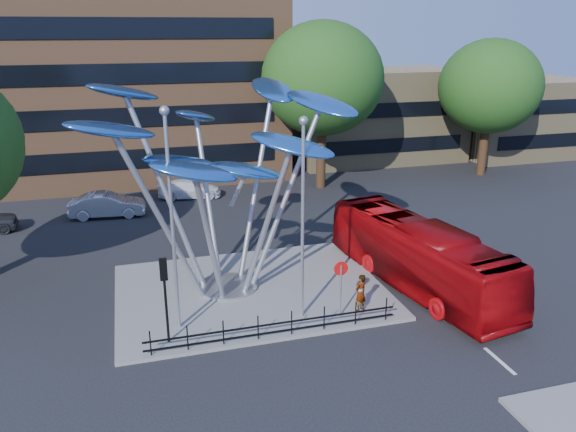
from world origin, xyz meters
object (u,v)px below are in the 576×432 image
object	(u,v)px
traffic_light_island	(164,283)
tree_right	(323,79)
tree_far	(490,87)
parked_car_right	(189,189)
street_lamp_left	(171,203)
pedestrian	(361,293)
red_bus	(418,255)
no_entry_sign_island	(341,280)
leaf_sculpture	(220,143)
parked_car_mid	(107,205)
street_lamp_right	(303,202)

from	to	relation	value
traffic_light_island	tree_right	bearing A→B (deg)	56.31
tree_far	traffic_light_island	distance (m)	33.61
traffic_light_island	parked_car_right	world-z (taller)	traffic_light_island
tree_far	street_lamp_left	bearing A→B (deg)	-145.08
street_lamp_left	pedestrian	bearing A→B (deg)	-5.80
tree_right	pedestrian	distance (m)	21.12
tree_far	parked_car_right	xyz separation A→B (m)	(-23.89, -0.02, -6.47)
red_bus	tree_far	bearing A→B (deg)	39.36
street_lamp_left	no_entry_sign_island	distance (m)	7.47
leaf_sculpture	traffic_light_island	distance (m)	6.65
tree_far	pedestrian	world-z (taller)	tree_far
no_entry_sign_island	tree_far	bearing A→B (deg)	44.25
no_entry_sign_island	pedestrian	xyz separation A→B (m)	(1.00, 0.22, -0.84)
street_lamp_left	parked_car_right	world-z (taller)	street_lamp_left
red_bus	tree_right	bearing A→B (deg)	76.15
traffic_light_island	no_entry_sign_island	world-z (taller)	traffic_light_island
street_lamp_left	traffic_light_island	world-z (taller)	street_lamp_left
street_lamp_left	pedestrian	distance (m)	8.72
tree_far	parked_car_mid	bearing A→B (deg)	-174.58
traffic_light_island	pedestrian	xyz separation A→B (m)	(8.00, 0.24, -1.64)
tree_right	street_lamp_left	bearing A→B (deg)	-124.05
leaf_sculpture	no_entry_sign_island	world-z (taller)	leaf_sculpture
no_entry_sign_island	pedestrian	world-z (taller)	no_entry_sign_island
traffic_light_island	no_entry_sign_island	xyz separation A→B (m)	(7.00, 0.02, -0.80)
no_entry_sign_island	parked_car_mid	world-z (taller)	no_entry_sign_island
no_entry_sign_island	parked_car_right	world-z (taller)	no_entry_sign_island
street_lamp_right	red_bus	distance (m)	7.21
traffic_light_island	no_entry_sign_island	distance (m)	7.05
parked_car_mid	parked_car_right	size ratio (longest dim) A/B	1.07
street_lamp_left	traffic_light_island	distance (m)	2.96
street_lamp_left	parked_car_right	size ratio (longest dim) A/B	1.99
tree_right	parked_car_mid	bearing A→B (deg)	-169.74
tree_right	pedestrian	bearing A→B (deg)	-104.55
red_bus	parked_car_mid	world-z (taller)	red_bus
tree_far	parked_car_right	distance (m)	24.75
tree_right	red_bus	xyz separation A→B (m)	(-1.40, -17.48, -6.47)
tree_right	traffic_light_island	size ratio (longest dim) A/B	3.54
street_lamp_right	pedestrian	size ratio (longest dim) A/B	5.01
street_lamp_left	parked_car_mid	xyz separation A→B (m)	(-2.94, 15.71, -4.58)
tree_far	leaf_sculpture	xyz separation A→B (m)	(-24.07, -15.32, -0.23)
tree_right	street_lamp_right	world-z (taller)	tree_right
tree_far	traffic_light_island	bearing A→B (deg)	-144.16
tree_right	traffic_light_island	bearing A→B (deg)	-123.69
red_bus	parked_car_mid	distance (m)	20.33
tree_far	leaf_sculpture	bearing A→B (deg)	-147.52
street_lamp_left	pedestrian	xyz separation A→B (m)	(7.50, -0.76, -4.38)
leaf_sculpture	pedestrian	world-z (taller)	leaf_sculpture
parked_car_mid	leaf_sculpture	bearing A→B (deg)	-152.21
tree_right	street_lamp_left	size ratio (longest dim) A/B	1.38
tree_right	parked_car_right	world-z (taller)	tree_right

